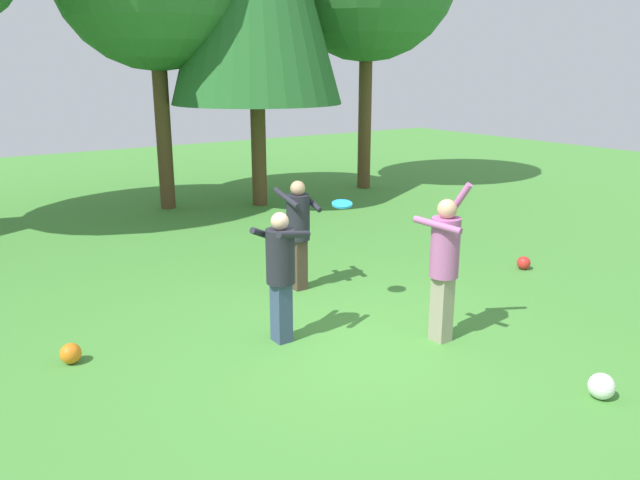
% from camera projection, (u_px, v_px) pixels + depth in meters
% --- Properties ---
extents(ground_plane, '(40.00, 40.00, 0.00)m').
position_uv_depth(ground_plane, '(351.00, 343.00, 7.41)').
color(ground_plane, '#478C38').
extents(person_thrower, '(0.58, 0.60, 1.91)m').
position_uv_depth(person_thrower, '(444.00, 258.00, 7.24)').
color(person_thrower, gray).
rests_on(person_thrower, ground_plane).
extents(person_catcher, '(0.51, 0.58, 1.62)m').
position_uv_depth(person_catcher, '(298.00, 226.00, 9.00)').
color(person_catcher, '#4C382D').
rests_on(person_catcher, ground_plane).
extents(person_bystander, '(0.67, 0.64, 1.58)m').
position_uv_depth(person_bystander, '(281.00, 267.00, 7.24)').
color(person_bystander, '#38476B').
rests_on(person_bystander, ground_plane).
extents(frisbee, '(0.37, 0.37, 0.07)m').
position_uv_depth(frisbee, '(342.00, 204.00, 8.12)').
color(frisbee, '#2393D1').
extents(ball_orange, '(0.23, 0.23, 0.23)m').
position_uv_depth(ball_orange, '(71.00, 353.00, 6.89)').
color(ball_orange, orange).
rests_on(ball_orange, ground_plane).
extents(ball_white, '(0.26, 0.26, 0.26)m').
position_uv_depth(ball_white, '(602.00, 386.00, 6.15)').
color(ball_white, white).
rests_on(ball_white, ground_plane).
extents(ball_red, '(0.22, 0.22, 0.22)m').
position_uv_depth(ball_red, '(524.00, 263.00, 10.12)').
color(ball_red, red).
rests_on(ball_red, ground_plane).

